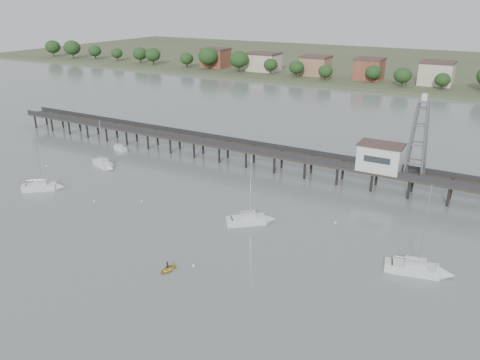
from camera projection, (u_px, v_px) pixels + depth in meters
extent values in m
plane|color=slate|center=(36.00, 318.00, 55.28)|extent=(500.00, 500.00, 0.00)
cube|color=#2D2823|center=(264.00, 152.00, 102.56)|extent=(150.00, 5.00, 0.50)
cube|color=#333335|center=(259.00, 151.00, 100.32)|extent=(150.00, 0.12, 1.10)
cube|color=#333335|center=(269.00, 145.00, 104.21)|extent=(150.00, 0.12, 1.10)
cylinder|color=black|center=(35.00, 122.00, 135.12)|extent=(0.50, 0.50, 4.40)
cylinder|color=black|center=(46.00, 119.00, 138.20)|extent=(0.50, 0.50, 4.40)
cylinder|color=black|center=(260.00, 163.00, 101.73)|extent=(0.50, 0.50, 4.40)
cylinder|color=black|center=(268.00, 158.00, 104.81)|extent=(0.50, 0.50, 4.40)
cube|color=silver|center=(380.00, 158.00, 90.12)|extent=(8.00, 5.00, 5.00)
cube|color=#4C3833|center=(382.00, 145.00, 89.15)|extent=(8.40, 5.40, 0.30)
cube|color=slate|center=(424.00, 101.00, 82.89)|extent=(1.80, 1.80, 0.30)
cube|color=silver|center=(425.00, 97.00, 82.61)|extent=(0.90, 0.90, 1.20)
cube|color=silver|center=(248.00, 221.00, 78.08)|extent=(5.85, 5.44, 1.65)
cone|color=silver|center=(269.00, 219.00, 78.72)|extent=(3.28, 3.26, 2.24)
cube|color=silver|center=(248.00, 215.00, 77.65)|extent=(3.11, 3.03, 0.75)
cylinder|color=#A5A8AA|center=(251.00, 187.00, 75.88)|extent=(0.18, 0.18, 10.81)
cylinder|color=#A5A8AA|center=(243.00, 212.00, 77.28)|extent=(2.64, 2.27, 0.12)
cube|color=silver|center=(103.00, 165.00, 104.16)|extent=(5.38, 3.24, 1.65)
cone|color=silver|center=(111.00, 168.00, 102.09)|extent=(2.55, 2.45, 1.96)
cube|color=silver|center=(103.00, 160.00, 103.73)|extent=(2.58, 2.11, 0.75)
cylinder|color=#A5A8AA|center=(101.00, 141.00, 101.90)|extent=(0.18, 0.18, 9.45)
cylinder|color=#A5A8AA|center=(101.00, 157.00, 104.08)|extent=(2.86, 0.90, 0.12)
cube|color=silver|center=(415.00, 270.00, 64.15)|extent=(6.66, 3.76, 1.65)
cone|color=silver|center=(445.00, 274.00, 63.10)|extent=(3.09, 2.95, 2.44)
cube|color=silver|center=(416.00, 263.00, 63.72)|extent=(3.15, 2.52, 0.75)
cylinder|color=#A5A8AA|center=(425.00, 227.00, 61.58)|extent=(0.18, 0.18, 11.77)
cylinder|color=#A5A8AA|center=(408.00, 258.00, 63.80)|extent=(3.60, 0.92, 0.12)
cube|color=silver|center=(41.00, 188.00, 91.70)|extent=(5.66, 5.10, 1.65)
cone|color=silver|center=(60.00, 187.00, 92.19)|extent=(3.14, 3.11, 2.15)
cube|color=silver|center=(40.00, 182.00, 91.27)|extent=(2.99, 2.87, 0.75)
cylinder|color=#A5A8AA|center=(39.00, 159.00, 89.56)|extent=(0.18, 0.18, 10.35)
cylinder|color=#A5A8AA|center=(35.00, 180.00, 90.94)|extent=(2.60, 2.09, 0.12)
cube|color=silver|center=(121.00, 149.00, 115.54)|extent=(4.16, 2.74, 1.07)
cube|color=silver|center=(119.00, 146.00, 115.90)|extent=(1.62, 1.62, 0.64)
imported|color=yellow|center=(168.00, 270.00, 64.88)|extent=(1.99, 0.83, 2.70)
imported|color=black|center=(168.00, 270.00, 64.88)|extent=(0.50, 1.23, 0.29)
ellipsoid|color=beige|center=(94.00, 201.00, 86.63)|extent=(0.56, 0.56, 0.39)
ellipsoid|color=beige|center=(335.00, 223.00, 78.45)|extent=(0.56, 0.56, 0.39)
ellipsoid|color=beige|center=(194.00, 266.00, 65.92)|extent=(0.56, 0.56, 0.39)
ellipsoid|color=beige|center=(142.00, 201.00, 86.59)|extent=(0.56, 0.56, 0.39)
ellipsoid|color=beige|center=(47.00, 166.00, 104.58)|extent=(0.56, 0.56, 0.39)
cube|color=#475133|center=(417.00, 66.00, 253.72)|extent=(500.00, 170.00, 1.40)
cube|color=brown|center=(216.00, 58.00, 242.73)|extent=(13.00, 10.50, 9.00)
cube|color=brown|center=(264.00, 62.00, 229.92)|extent=(13.00, 10.50, 9.00)
cube|color=brown|center=(316.00, 65.00, 217.57)|extent=(13.00, 10.50, 9.00)
cube|color=brown|center=(369.00, 69.00, 206.13)|extent=(13.00, 10.50, 9.00)
cube|color=brown|center=(436.00, 74.00, 193.33)|extent=(13.00, 10.50, 9.00)
ellipsoid|color=#183C1A|center=(155.00, 57.00, 246.62)|extent=(8.00, 8.00, 6.80)
ellipsoid|color=#183C1A|center=(386.00, 74.00, 191.72)|extent=(8.00, 8.00, 6.80)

